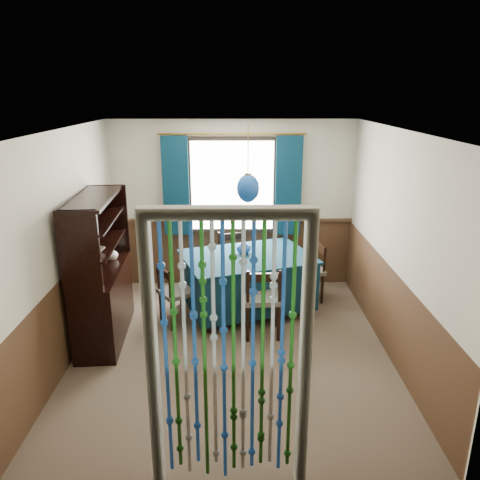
{
  "coord_description": "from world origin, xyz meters",
  "views": [
    {
      "loc": [
        0.05,
        -4.82,
        2.88
      ],
      "look_at": [
        0.1,
        0.65,
        1.13
      ],
      "focal_mm": 35.0,
      "sensor_mm": 36.0,
      "label": 1
    }
  ],
  "objects_px": {
    "pendant_lamp": "(248,188)",
    "vase_table": "(244,247)",
    "chair_far": "(234,261)",
    "vase_sideboard": "(112,253)",
    "chair_near": "(262,299)",
    "chair_left": "(174,293)",
    "chair_right": "(310,270)",
    "sideboard": "(102,291)",
    "bowl_shelf": "(94,250)",
    "dining_table": "(247,279)"
  },
  "relations": [
    {
      "from": "pendant_lamp",
      "to": "vase_table",
      "type": "relative_size",
      "value": 5.29
    },
    {
      "from": "chair_far",
      "to": "vase_sideboard",
      "type": "distance_m",
      "value": 1.88
    },
    {
      "from": "pendant_lamp",
      "to": "chair_near",
      "type": "bearing_deg",
      "value": -76.42
    },
    {
      "from": "vase_table",
      "to": "chair_left",
      "type": "bearing_deg",
      "value": -152.6
    },
    {
      "from": "chair_near",
      "to": "vase_table",
      "type": "bearing_deg",
      "value": 103.19
    },
    {
      "from": "chair_right",
      "to": "pendant_lamp",
      "type": "xyz_separation_m",
      "value": [
        -0.91,
        -0.36,
        1.26
      ]
    },
    {
      "from": "chair_near",
      "to": "sideboard",
      "type": "relative_size",
      "value": 0.52
    },
    {
      "from": "sideboard",
      "to": "pendant_lamp",
      "type": "distance_m",
      "value": 2.18
    },
    {
      "from": "chair_right",
      "to": "sideboard",
      "type": "height_order",
      "value": "sideboard"
    },
    {
      "from": "chair_far",
      "to": "vase_table",
      "type": "xyz_separation_m",
      "value": [
        0.13,
        -0.56,
        0.41
      ]
    },
    {
      "from": "pendant_lamp",
      "to": "bowl_shelf",
      "type": "xyz_separation_m",
      "value": [
        -1.69,
        -1.03,
        -0.48
      ]
    },
    {
      "from": "chair_left",
      "to": "chair_right",
      "type": "bearing_deg",
      "value": 76.76
    },
    {
      "from": "chair_far",
      "to": "vase_table",
      "type": "relative_size",
      "value": 4.86
    },
    {
      "from": "vase_table",
      "to": "bowl_shelf",
      "type": "xyz_separation_m",
      "value": [
        -1.64,
        -1.12,
        0.34
      ]
    },
    {
      "from": "dining_table",
      "to": "chair_near",
      "type": "height_order",
      "value": "chair_near"
    },
    {
      "from": "chair_right",
      "to": "vase_table",
      "type": "distance_m",
      "value": 1.09
    },
    {
      "from": "chair_right",
      "to": "sideboard",
      "type": "relative_size",
      "value": 0.48
    },
    {
      "from": "dining_table",
      "to": "pendant_lamp",
      "type": "height_order",
      "value": "pendant_lamp"
    },
    {
      "from": "chair_left",
      "to": "vase_table",
      "type": "relative_size",
      "value": 4.37
    },
    {
      "from": "sideboard",
      "to": "chair_far",
      "type": "bearing_deg",
      "value": 37.08
    },
    {
      "from": "pendant_lamp",
      "to": "vase_table",
      "type": "height_order",
      "value": "pendant_lamp"
    },
    {
      "from": "chair_right",
      "to": "vase_table",
      "type": "relative_size",
      "value": 4.55
    },
    {
      "from": "chair_far",
      "to": "sideboard",
      "type": "height_order",
      "value": "sideboard"
    },
    {
      "from": "chair_left",
      "to": "bowl_shelf",
      "type": "height_order",
      "value": "bowl_shelf"
    },
    {
      "from": "bowl_shelf",
      "to": "chair_far",
      "type": "bearing_deg",
      "value": 48.02
    },
    {
      "from": "chair_far",
      "to": "pendant_lamp",
      "type": "relative_size",
      "value": 0.92
    },
    {
      "from": "chair_near",
      "to": "chair_right",
      "type": "height_order",
      "value": "chair_near"
    },
    {
      "from": "dining_table",
      "to": "pendant_lamp",
      "type": "bearing_deg",
      "value": 78.01
    },
    {
      "from": "vase_sideboard",
      "to": "chair_left",
      "type": "bearing_deg",
      "value": -1.48
    },
    {
      "from": "vase_table",
      "to": "vase_sideboard",
      "type": "height_order",
      "value": "vase_sideboard"
    },
    {
      "from": "dining_table",
      "to": "sideboard",
      "type": "height_order",
      "value": "sideboard"
    },
    {
      "from": "chair_right",
      "to": "pendant_lamp",
      "type": "distance_m",
      "value": 1.59
    },
    {
      "from": "chair_far",
      "to": "chair_near",
      "type": "bearing_deg",
      "value": 87.42
    },
    {
      "from": "dining_table",
      "to": "vase_table",
      "type": "distance_m",
      "value": 0.44
    },
    {
      "from": "chair_near",
      "to": "pendant_lamp",
      "type": "bearing_deg",
      "value": 101.36
    },
    {
      "from": "dining_table",
      "to": "vase_sideboard",
      "type": "distance_m",
      "value": 1.8
    },
    {
      "from": "pendant_lamp",
      "to": "chair_left",
      "type": "bearing_deg",
      "value": -158.64
    },
    {
      "from": "dining_table",
      "to": "chair_right",
      "type": "relative_size",
      "value": 2.3
    },
    {
      "from": "chair_right",
      "to": "vase_sideboard",
      "type": "distance_m",
      "value": 2.74
    },
    {
      "from": "sideboard",
      "to": "chair_near",
      "type": "bearing_deg",
      "value": -3.11
    },
    {
      "from": "sideboard",
      "to": "bowl_shelf",
      "type": "relative_size",
      "value": 7.52
    },
    {
      "from": "chair_near",
      "to": "sideboard",
      "type": "xyz_separation_m",
      "value": [
        -1.92,
        -0.01,
        0.12
      ]
    },
    {
      "from": "pendant_lamp",
      "to": "vase_sideboard",
      "type": "bearing_deg",
      "value": -168.38
    },
    {
      "from": "chair_near",
      "to": "dining_table",
      "type": "bearing_deg",
      "value": 101.36
    },
    {
      "from": "chair_far",
      "to": "chair_left",
      "type": "height_order",
      "value": "chair_far"
    },
    {
      "from": "chair_left",
      "to": "sideboard",
      "type": "height_order",
      "value": "sideboard"
    },
    {
      "from": "pendant_lamp",
      "to": "vase_sideboard",
      "type": "distance_m",
      "value": 1.88
    },
    {
      "from": "chair_left",
      "to": "vase_sideboard",
      "type": "xyz_separation_m",
      "value": [
        -0.75,
        0.02,
        0.53
      ]
    },
    {
      "from": "chair_near",
      "to": "chair_far",
      "type": "relative_size",
      "value": 1.02
    },
    {
      "from": "vase_table",
      "to": "chair_near",
      "type": "bearing_deg",
      "value": -74.59
    }
  ]
}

